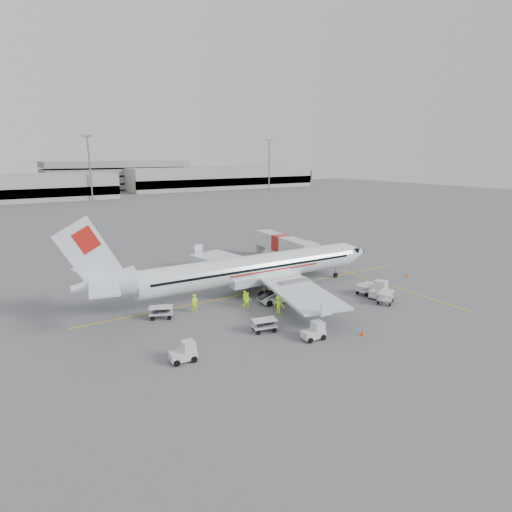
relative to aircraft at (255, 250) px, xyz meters
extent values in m
plane|color=#56595B|center=(1.50, 0.05, -5.06)|extent=(360.00, 360.00, 0.00)
cube|color=yellow|center=(1.50, 0.05, -5.06)|extent=(44.00, 0.20, 0.01)
cube|color=yellow|center=(15.50, -7.95, -5.06)|extent=(0.20, 20.00, 0.01)
cone|color=#FD4901|center=(20.43, -5.30, -4.75)|extent=(0.38, 0.38, 0.61)
cone|color=#FD4901|center=(4.95, 17.03, -4.73)|extent=(0.40, 0.40, 0.65)
cone|color=#FD4901|center=(1.68, -15.58, -4.77)|extent=(0.36, 0.36, 0.58)
imported|color=#B9E81C|center=(-8.60, -2.15, -4.10)|extent=(0.76, 0.56, 1.92)
imported|color=#B9E81C|center=(-3.50, -4.20, -4.19)|extent=(1.00, 0.87, 1.75)
imported|color=#B9E81C|center=(-1.49, -7.05, -4.10)|extent=(1.14, 1.42, 1.92)
imported|color=#B9E81C|center=(-3.26, -3.23, -4.23)|extent=(1.02, 0.90, 1.66)
camera|label=1|loc=(-25.43, -40.61, 10.75)|focal=30.00mm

